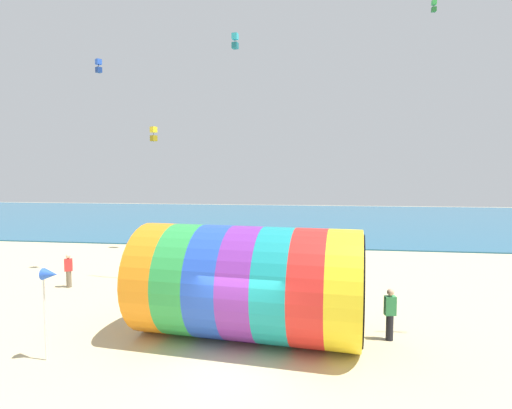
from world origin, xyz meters
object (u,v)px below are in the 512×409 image
object	(u,v)px
giant_inflatable_tube	(249,283)
bystander_near_water	(185,250)
kite_green_box	(434,6)
kite_handler	(390,314)
bystander_mid_beach	(69,270)
kite_yellow_box	(154,134)
kite_cyan_box	(235,41)
kite_blue_box	(99,66)
beach_flag	(50,278)

from	to	relation	value
giant_inflatable_tube	bystander_near_water	bearing A→B (deg)	118.14
kite_green_box	bystander_near_water	distance (m)	22.48
kite_handler	bystander_mid_beach	size ratio (longest dim) A/B	1.06
giant_inflatable_tube	kite_yellow_box	bearing A→B (deg)	121.99
kite_cyan_box	bystander_near_water	xyz separation A→B (m)	(-3.04, -0.41, -12.34)
kite_yellow_box	bystander_mid_beach	xyz separation A→B (m)	(-0.42, -9.92, -7.52)
kite_handler	kite_yellow_box	bearing A→B (deg)	134.18
kite_handler	kite_blue_box	size ratio (longest dim) A/B	2.29
bystander_near_water	beach_flag	distance (m)	12.79
kite_cyan_box	kite_green_box	size ratio (longest dim) A/B	1.21
giant_inflatable_tube	kite_yellow_box	world-z (taller)	kite_yellow_box
kite_blue_box	bystander_near_water	distance (m)	11.40
beach_flag	kite_handler	bearing A→B (deg)	15.79
bystander_mid_beach	giant_inflatable_tube	bearing A→B (deg)	-26.34
beach_flag	kite_green_box	bearing A→B (deg)	49.28
kite_blue_box	bystander_near_water	size ratio (longest dim) A/B	0.43
bystander_mid_beach	kite_handler	bearing A→B (deg)	-16.78
giant_inflatable_tube	kite_handler	distance (m)	4.78
kite_cyan_box	bystander_near_water	bearing A→B (deg)	-172.28
kite_blue_box	giant_inflatable_tube	bearing A→B (deg)	-39.72
kite_yellow_box	bystander_mid_beach	size ratio (longest dim) A/B	0.67
bystander_near_water	bystander_mid_beach	distance (m)	6.88
kite_blue_box	beach_flag	distance (m)	14.11
kite_blue_box	kite_green_box	bearing A→B (deg)	21.51
kite_yellow_box	bystander_mid_beach	world-z (taller)	kite_yellow_box
kite_yellow_box	kite_blue_box	size ratio (longest dim) A/B	1.45
kite_green_box	kite_blue_box	distance (m)	21.38
kite_green_box	bystander_near_water	world-z (taller)	kite_green_box
kite_cyan_box	kite_green_box	world-z (taller)	kite_green_box
kite_green_box	bystander_near_water	size ratio (longest dim) A/B	0.44
kite_cyan_box	kite_yellow_box	size ratio (longest dim) A/B	0.85
giant_inflatable_tube	bystander_mid_beach	size ratio (longest dim) A/B	4.74
kite_cyan_box	beach_flag	bearing A→B (deg)	-102.99
beach_flag	bystander_near_water	bearing A→B (deg)	90.10
kite_cyan_box	kite_blue_box	size ratio (longest dim) A/B	1.23
kite_handler	bystander_near_water	size ratio (longest dim) A/B	0.98
kite_yellow_box	bystander_mid_beach	distance (m)	12.46
giant_inflatable_tube	beach_flag	bearing A→B (deg)	-156.23
bystander_mid_beach	beach_flag	size ratio (longest dim) A/B	0.59
kite_blue_box	kite_cyan_box	bearing A→B (deg)	22.33
kite_handler	bystander_near_water	bearing A→B (deg)	135.92
kite_cyan_box	bystander_mid_beach	world-z (taller)	kite_cyan_box
kite_green_box	kite_yellow_box	size ratio (longest dim) A/B	0.70
kite_handler	kite_yellow_box	xyz separation A→B (m)	(-13.81, 14.21, 7.47)
bystander_mid_beach	beach_flag	xyz separation A→B (m)	(4.10, -7.15, 1.63)
bystander_near_water	beach_flag	xyz separation A→B (m)	(0.02, -12.69, 1.55)
kite_cyan_box	beach_flag	distance (m)	17.24
kite_yellow_box	beach_flag	size ratio (longest dim) A/B	0.39
kite_cyan_box	kite_blue_box	distance (m)	7.78
kite_handler	bystander_near_water	distance (m)	14.13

